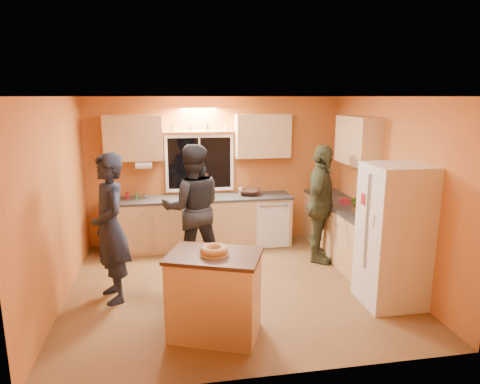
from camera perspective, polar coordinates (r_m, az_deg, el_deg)
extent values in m
plane|color=brown|center=(6.13, -0.74, -12.46)|extent=(4.50, 4.50, 0.00)
cube|color=#C16B31|center=(7.65, -3.16, 2.83)|extent=(4.50, 0.04, 2.60)
cube|color=#C16B31|center=(3.82, 4.03, -7.31)|extent=(4.50, 0.04, 2.60)
cube|color=#C16B31|center=(5.80, -23.30, -1.37)|extent=(0.04, 4.00, 2.60)
cube|color=#C16B31|center=(6.44, 19.39, 0.27)|extent=(0.04, 4.00, 2.60)
cube|color=white|center=(5.55, -0.82, 12.63)|extent=(4.50, 4.00, 0.02)
cube|color=black|center=(7.58, -5.42, 3.85)|extent=(1.10, 0.02, 0.90)
cube|color=white|center=(7.56, -5.41, 3.83)|extent=(1.20, 0.04, 1.00)
cube|color=tan|center=(7.37, -14.02, 7.01)|extent=(0.95, 0.33, 0.75)
cube|color=tan|center=(7.54, 3.04, 7.48)|extent=(0.95, 0.33, 0.75)
cube|color=tan|center=(6.98, 15.39, 6.63)|extent=(0.33, 1.00, 0.75)
cylinder|color=silver|center=(7.30, -12.72, 3.50)|extent=(0.27, 0.12, 0.12)
cube|color=tan|center=(7.52, -5.46, -4.19)|extent=(3.20, 0.60, 0.86)
cube|color=#282B2D|center=(7.40, -5.53, -0.86)|extent=(3.24, 0.62, 0.04)
cube|color=tan|center=(8.02, 11.18, -3.31)|extent=(0.60, 0.60, 0.86)
cube|color=#282B2D|center=(7.91, 11.32, -0.18)|extent=(0.62, 0.62, 0.04)
cube|color=tan|center=(6.96, 14.70, -5.95)|extent=(0.60, 1.80, 0.86)
cube|color=#282B2D|center=(6.84, 14.91, -2.37)|extent=(0.62, 1.84, 0.04)
cube|color=silver|center=(5.70, 19.80, -5.50)|extent=(0.72, 0.70, 1.80)
cube|color=tan|center=(4.83, -3.40, -13.70)|extent=(1.10, 0.92, 0.92)
cube|color=black|center=(4.64, -3.47, -8.50)|extent=(1.16, 0.98, 0.04)
torus|color=#B28749|center=(4.62, -3.48, -7.74)|extent=(0.31, 0.31, 0.09)
imported|color=black|center=(5.69, -16.93, -4.66)|extent=(0.68, 0.82, 1.93)
imported|color=black|center=(6.46, -6.34, -2.14)|extent=(0.96, 0.76, 1.92)
imported|color=#373E27|center=(6.86, 10.70, -1.61)|extent=(0.96, 1.18, 1.88)
imported|color=black|center=(7.55, 1.28, -0.02)|extent=(0.50, 0.50, 0.09)
cylinder|color=beige|center=(7.38, -4.43, -0.05)|extent=(0.14, 0.14, 0.17)
imported|color=gray|center=(6.53, 15.54, -1.56)|extent=(0.28, 0.24, 0.30)
cube|color=maroon|center=(7.15, 13.85, -1.21)|extent=(0.20, 0.18, 0.07)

